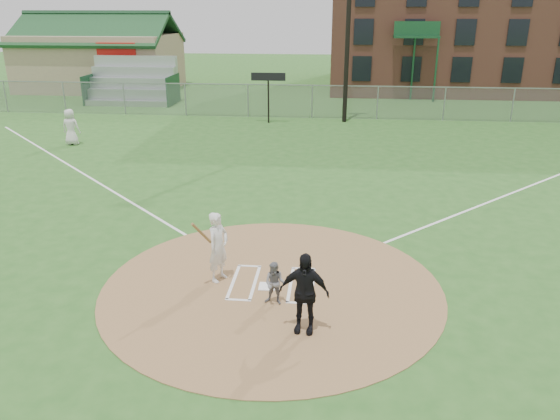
# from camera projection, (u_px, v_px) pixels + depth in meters

# --- Properties ---
(ground) EXTENTS (140.00, 140.00, 0.00)m
(ground) POSITION_uv_depth(u_px,v_px,m) (272.00, 287.00, 13.54)
(ground) COLOR #295A1F
(ground) RESTS_ON ground
(dirt_circle) EXTENTS (8.40, 8.40, 0.02)m
(dirt_circle) POSITION_uv_depth(u_px,v_px,m) (272.00, 287.00, 13.54)
(dirt_circle) COLOR #9C7449
(dirt_circle) RESTS_ON ground
(home_plate) EXTENTS (0.42, 0.42, 0.03)m
(home_plate) POSITION_uv_depth(u_px,v_px,m) (267.00, 286.00, 13.50)
(home_plate) COLOR white
(home_plate) RESTS_ON dirt_circle
(foul_line_first) EXTENTS (17.04, 17.04, 0.01)m
(foul_line_first) POSITION_uv_depth(u_px,v_px,m) (529.00, 186.00, 21.09)
(foul_line_first) COLOR white
(foul_line_first) RESTS_ON ground
(foul_line_third) EXTENTS (17.04, 17.04, 0.01)m
(foul_line_third) POSITION_uv_depth(u_px,v_px,m) (82.00, 173.00, 22.76)
(foul_line_third) COLOR white
(foul_line_third) RESTS_ON ground
(catcher) EXTENTS (0.57, 0.48, 1.04)m
(catcher) POSITION_uv_depth(u_px,v_px,m) (275.00, 283.00, 12.58)
(catcher) COLOR slate
(catcher) RESTS_ON dirt_circle
(umpire) EXTENTS (1.10, 0.55, 1.81)m
(umpire) POSITION_uv_depth(u_px,v_px,m) (304.00, 293.00, 11.39)
(umpire) COLOR black
(umpire) RESTS_ON dirt_circle
(ondeck_player) EXTENTS (0.90, 0.61, 1.79)m
(ondeck_player) POSITION_uv_depth(u_px,v_px,m) (71.00, 127.00, 27.16)
(ondeck_player) COLOR silver
(ondeck_player) RESTS_ON ground
(batters_boxes) EXTENTS (2.08, 1.88, 0.01)m
(batters_boxes) POSITION_uv_depth(u_px,v_px,m) (273.00, 283.00, 13.67)
(batters_boxes) COLOR white
(batters_boxes) RESTS_ON dirt_circle
(batter_at_plate) EXTENTS (0.84, 1.06, 1.81)m
(batter_at_plate) POSITION_uv_depth(u_px,v_px,m) (218.00, 247.00, 13.56)
(batter_at_plate) COLOR silver
(batter_at_plate) RESTS_ON dirt_circle
(outfield_fence) EXTENTS (56.08, 0.08, 2.03)m
(outfield_fence) POSITION_uv_depth(u_px,v_px,m) (312.00, 101.00, 33.69)
(outfield_fence) COLOR slate
(outfield_fence) RESTS_ON ground
(bleachers) EXTENTS (6.08, 3.20, 3.20)m
(bleachers) POSITION_uv_depth(u_px,v_px,m) (131.00, 81.00, 38.61)
(bleachers) COLOR #B7BABF
(bleachers) RESTS_ON ground
(clubhouse) EXTENTS (12.20, 8.71, 6.23)m
(clubhouse) POSITION_uv_depth(u_px,v_px,m) (101.00, 60.00, 45.12)
(clubhouse) COLOR tan
(clubhouse) RESTS_ON ground
(light_pole) EXTENTS (1.20, 0.30, 12.22)m
(light_pole) POSITION_uv_depth(u_px,v_px,m) (349.00, 5.00, 30.61)
(light_pole) COLOR black
(light_pole) RESTS_ON ground
(scoreboard_sign) EXTENTS (2.00, 0.10, 2.93)m
(scoreboard_sign) POSITION_uv_depth(u_px,v_px,m) (268.00, 82.00, 31.76)
(scoreboard_sign) COLOR black
(scoreboard_sign) RESTS_ON ground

